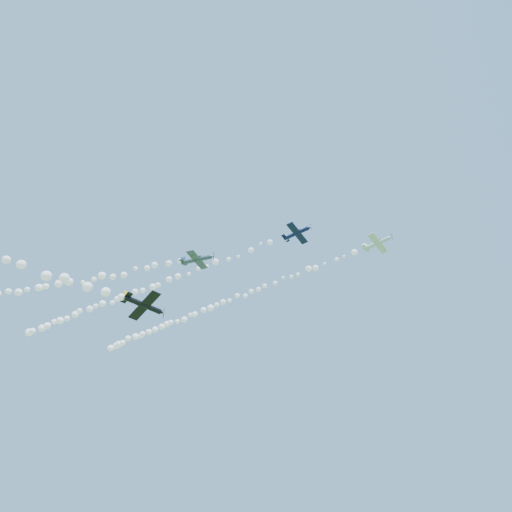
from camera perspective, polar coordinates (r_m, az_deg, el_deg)
The scene contains 7 objects.
plane_white at distance 89.65m, azimuth 15.91°, elevation 1.68°, with size 6.51×6.88×1.74m.
smoke_trail_white at distance 109.38m, azimuth -5.80°, elevation -6.82°, with size 84.37×14.31×2.80m, color white, non-canonical shape.
plane_navy at distance 84.32m, azimuth 5.51°, elevation 3.07°, with size 6.47×6.70×1.78m.
smoke_trail_navy at distance 107.30m, azimuth -15.96°, elevation -4.80°, with size 84.33×6.70×2.56m, color white, non-canonical shape.
plane_grey at distance 77.63m, azimuth -7.85°, elevation -0.47°, with size 6.67×7.05×1.79m.
smoke_trail_grey at distance 100.38m, azimuth -30.47°, elevation -4.37°, with size 77.81×19.24×3.05m, color white, non-canonical shape.
plane_black at distance 67.84m, azimuth -14.69°, elevation -6.36°, with size 7.40×7.00×2.72m.
Camera 1 is at (37.53, -61.80, 2.00)m, focal length 30.00 mm.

